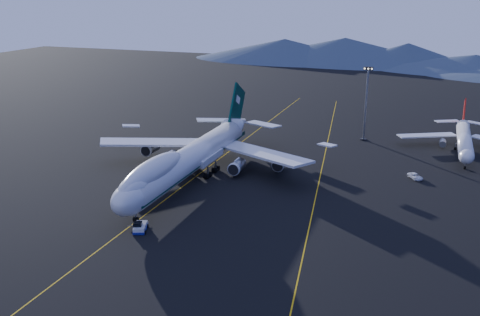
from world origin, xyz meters
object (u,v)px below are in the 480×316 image
(boeing_747, at_px, (191,158))
(pushback_tug, at_px, (140,228))
(second_jet, at_px, (464,139))
(floodlight_mast, at_px, (366,104))
(service_van, at_px, (415,176))

(boeing_747, bearing_deg, pushback_tug, -84.26)
(boeing_747, height_order, second_jet, boeing_747)
(pushback_tug, relative_size, floodlight_mast, 0.22)
(pushback_tug, xyz_separation_m, service_van, (49.15, 49.97, 0.03))
(boeing_747, distance_m, pushback_tug, 30.46)
(service_van, bearing_deg, floodlight_mast, 83.87)
(second_jet, relative_size, service_van, 9.34)
(second_jet, bearing_deg, pushback_tug, -108.69)
(service_van, distance_m, floodlight_mast, 37.97)
(floodlight_mast, bearing_deg, boeing_747, -123.85)
(service_van, bearing_deg, pushback_tug, -168.79)
(service_van, bearing_deg, second_jet, 33.97)
(boeing_747, distance_m, floodlight_mast, 63.09)
(second_jet, relative_size, floodlight_mast, 1.89)
(pushback_tug, bearing_deg, boeing_747, 75.69)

